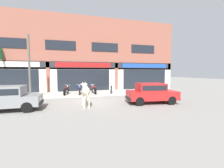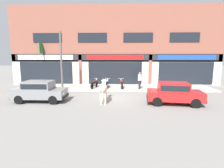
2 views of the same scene
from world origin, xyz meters
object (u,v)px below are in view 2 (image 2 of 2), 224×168
Objects in this scene: motorcycle_2 at (122,84)px; pedestrian at (140,79)px; utility_pole at (61,61)px; car_0 at (174,92)px; motorcycle_0 at (94,84)px; car_1 at (40,90)px; motorcycle_1 at (107,84)px; cow at (104,88)px.

motorcycle_2 is 1.13× the size of pedestrian.
pedestrian is (1.67, -0.49, 0.60)m from motorcycle_2.
utility_pole is (-5.49, -0.88, 2.22)m from motorcycle_2.
utility_pole is (-8.85, 4.31, 1.92)m from car_0.
motorcycle_0 is 0.99× the size of motorcycle_2.
motorcycle_2 is 0.35× the size of utility_pole.
utility_pole is (0.33, 3.96, 1.92)m from car_1.
car_1 is 7.58m from motorcycle_2.
pedestrian is (4.32, -0.52, 0.60)m from motorcycle_0.
motorcycle_1 is at bearing 12.08° from utility_pole.
car_0 is 9.19m from car_1.
motorcycle_2 is at bearing 0.24° from motorcycle_1.
cow is at bearing 177.03° from car_0.
motorcycle_0 is at bearing 173.14° from pedestrian.
utility_pole is (-7.16, -0.39, 1.62)m from pedestrian.
cow is at bearing -1.35° from car_1.
motorcycle_0 is (-6.01, 5.22, -0.31)m from car_0.
cow reaches higher than car_0.
motorcycle_0 is at bearing 139.00° from car_0.
cow is 1.19× the size of motorcycle_2.
utility_pole is at bearing -167.92° from motorcycle_1.
pedestrian is at bearing 109.74° from car_0.
cow is 4.70m from car_0.
motorcycle_1 and motorcycle_2 have the same top height.
utility_pole is (-4.16, 4.07, 1.72)m from cow.
car_1 is 2.00× the size of motorcycle_2.
car_1 is at bearing 178.65° from cow.
car_0 is 2.07× the size of motorcycle_1.
utility_pole reaches higher than motorcycle_0.
cow is 1.35× the size of pedestrian.
car_1 is 5.82m from motorcycle_0.
motorcycle_0 is (3.17, 4.87, -0.31)m from car_1.
car_0 is 7.05m from motorcycle_1.
cow is 6.07m from utility_pole.
motorcycle_0 is at bearing 179.36° from motorcycle_2.
cow is 5.38m from pedestrian.
cow is 4.50m from car_1.
cow is 0.59× the size of car_1.
pedestrian is at bearing 56.08° from cow.
motorcycle_2 is (2.65, -0.03, 0.00)m from motorcycle_0.
pedestrian is at bearing 30.15° from car_1.
car_0 is 5.00m from pedestrian.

